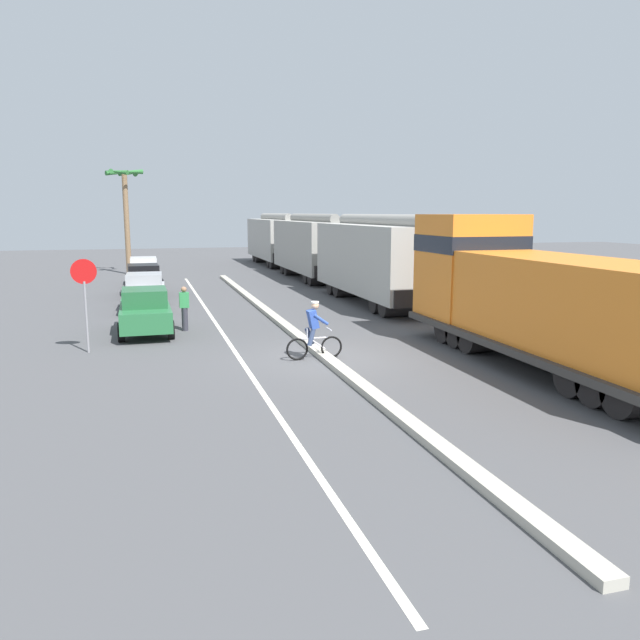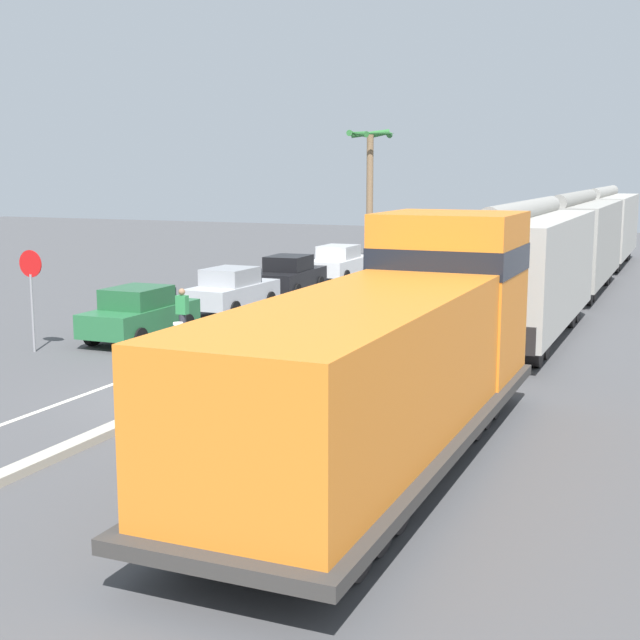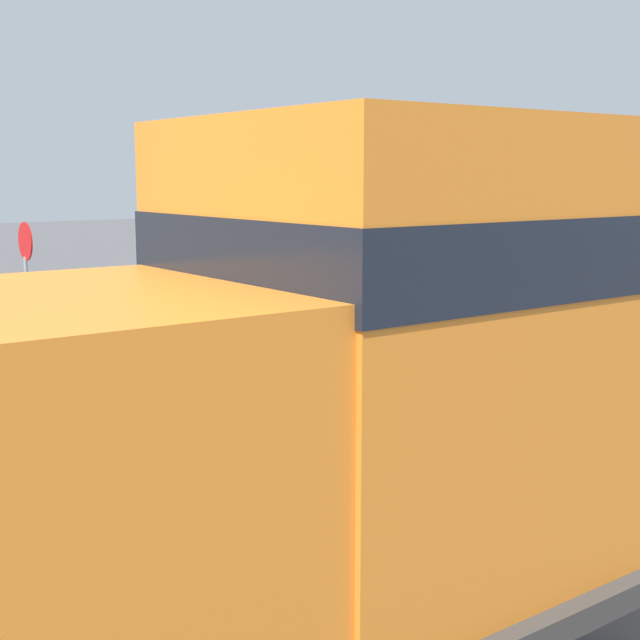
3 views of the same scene
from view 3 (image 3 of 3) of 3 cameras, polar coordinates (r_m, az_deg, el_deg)
The scene contains 7 objects.
median_curb at distance 14.43m, azimuth 3.58°, elevation -5.64°, with size 0.36×36.00×0.16m, color #B2AD9E.
lane_stripe at distance 16.29m, azimuth -1.89°, elevation -4.15°, with size 0.14×36.00×0.01m, color silver.
parked_car_green at distance 18.02m, azimuth -8.24°, elevation -0.30°, with size 1.86×4.22×1.62m.
parked_car_silver at distance 21.28m, azimuth 5.45°, elevation 1.23°, with size 1.93×4.25×1.62m.
parked_car_black at distance 24.89m, azimuth 13.95°, elevation 2.17°, with size 1.98×4.27×1.62m.
stop_sign at distance 18.40m, azimuth -18.28°, elevation 3.31°, with size 0.76×0.08×2.88m.
pedestrian_by_cars at distance 16.92m, azimuth -5.51°, elevation -0.77°, with size 0.34×0.22×1.62m.
Camera 3 is at (10.63, -3.01, 3.81)m, focal length 50.00 mm.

